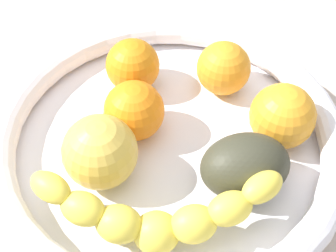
# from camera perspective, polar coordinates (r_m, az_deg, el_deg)

# --- Properties ---
(kitchen_counter) EXTENTS (1.20, 1.20, 0.03)m
(kitchen_counter) POSITION_cam_1_polar(r_m,az_deg,el_deg) (0.53, 0.00, -4.92)
(kitchen_counter) COLOR #B7A494
(kitchen_counter) RESTS_ON ground
(fruit_bowl) EXTENTS (0.36, 0.36, 0.05)m
(fruit_bowl) POSITION_cam_1_polar(r_m,az_deg,el_deg) (0.49, 0.00, -2.03)
(fruit_bowl) COLOR white
(fruit_bowl) RESTS_ON kitchen_counter
(banana_draped_left) EXTENTS (0.22, 0.08, 0.06)m
(banana_draped_left) POSITION_cam_1_polar(r_m,az_deg,el_deg) (0.41, -1.38, -10.47)
(banana_draped_left) COLOR yellow
(banana_draped_left) RESTS_ON fruit_bowl
(orange_front) EXTENTS (0.06, 0.06, 0.06)m
(orange_front) POSITION_cam_1_polar(r_m,az_deg,el_deg) (0.48, -4.01, 1.81)
(orange_front) COLOR orange
(orange_front) RESTS_ON fruit_bowl
(orange_mid_left) EXTENTS (0.07, 0.07, 0.07)m
(orange_mid_left) POSITION_cam_1_polar(r_m,az_deg,el_deg) (0.49, 13.28, 1.36)
(orange_mid_left) COLOR orange
(orange_mid_left) RESTS_ON fruit_bowl
(orange_mid_right) EXTENTS (0.06, 0.06, 0.06)m
(orange_mid_right) POSITION_cam_1_polar(r_m,az_deg,el_deg) (0.53, -4.18, 7.13)
(orange_mid_right) COLOR orange
(orange_mid_right) RESTS_ON fruit_bowl
(orange_rear) EXTENTS (0.06, 0.06, 0.06)m
(orange_rear) POSITION_cam_1_polar(r_m,az_deg,el_deg) (0.53, 6.57, 6.79)
(orange_rear) COLOR orange
(orange_rear) RESTS_ON fruit_bowl
(avocado_dark) EXTENTS (0.09, 0.07, 0.06)m
(avocado_dark) POSITION_cam_1_polar(r_m,az_deg,el_deg) (0.45, 9.07, -4.70)
(avocado_dark) COLOR #383727
(avocado_dark) RESTS_ON fruit_bowl
(apple_yellow) EXTENTS (0.07, 0.07, 0.07)m
(apple_yellow) POSITION_cam_1_polar(r_m,az_deg,el_deg) (0.45, -8.03, -3.04)
(apple_yellow) COLOR #E3BB4B
(apple_yellow) RESTS_ON fruit_bowl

